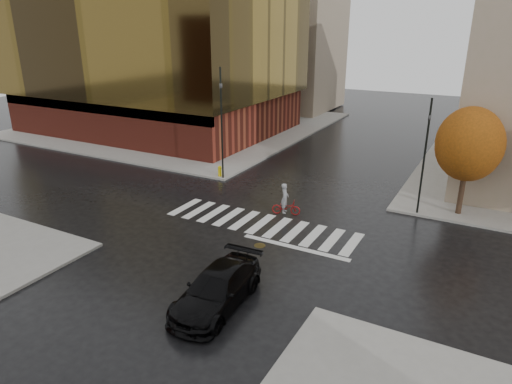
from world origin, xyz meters
TOP-DOWN VIEW (x-y plane):
  - ground at (0.00, 0.00)m, footprint 120.00×120.00m
  - sidewalk_nw at (-21.00, 21.00)m, footprint 30.00×30.00m
  - crosswalk at (0.00, 0.50)m, footprint 12.00×3.00m
  - office_glass at (-22.00, 17.99)m, footprint 27.00×19.00m
  - building_nw_far at (-16.00, 37.00)m, footprint 14.00×12.00m
  - tree_ne_a at (10.00, 7.40)m, footprint 3.80×3.80m
  - sedan at (2.27, -7.62)m, footprint 2.48×5.44m
  - cyclist at (0.66, 2.50)m, footprint 1.85×1.07m
  - traffic_light_nw at (-6.30, 6.30)m, footprint 0.24×0.21m
  - traffic_light_ne at (7.78, 6.30)m, footprint 0.17×0.19m
  - fire_hydrant at (-6.71, 6.50)m, footprint 0.29×0.29m
  - manhole at (1.27, -2.00)m, footprint 0.74×0.74m

SIDE VIEW (x-z plane):
  - ground at x=0.00m, z-range 0.00..0.00m
  - crosswalk at x=0.00m, z-range 0.00..0.01m
  - manhole at x=1.27m, z-range 0.00..0.01m
  - sidewalk_nw at x=-21.00m, z-range 0.00..0.15m
  - fire_hydrant at x=-6.71m, z-range 0.19..1.01m
  - cyclist at x=0.66m, z-range -0.32..1.67m
  - sedan at x=2.27m, z-range 0.00..1.54m
  - traffic_light_ne at x=7.78m, z-range 0.60..7.56m
  - tree_ne_a at x=10.00m, z-range 1.20..7.71m
  - traffic_light_nw at x=-6.30m, z-range 0.81..8.87m
  - office_glass at x=-22.00m, z-range 0.28..16.28m
  - building_nw_far at x=-16.00m, z-range 0.15..20.15m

